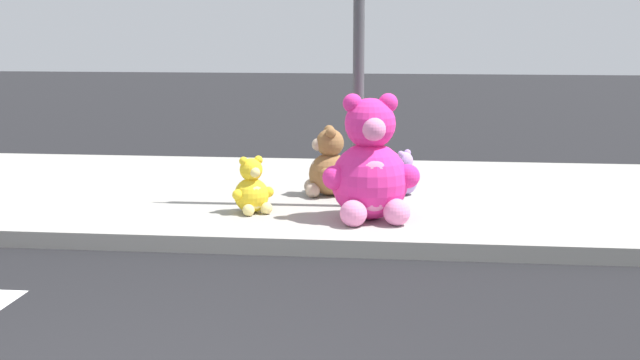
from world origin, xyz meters
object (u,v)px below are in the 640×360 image
(plush_pink_large, at_px, (370,170))
(plush_yellow, at_px, (252,190))
(plush_lavender, at_px, (403,177))
(plush_brown, at_px, (328,168))
(sign_pole, at_px, (359,32))

(plush_pink_large, distance_m, plush_yellow, 1.17)
(plush_pink_large, xyz_separation_m, plush_yellow, (-1.13, 0.17, -0.25))
(plush_lavender, xyz_separation_m, plush_brown, (-0.78, -0.12, 0.10))
(plush_yellow, height_order, plush_brown, plush_brown)
(sign_pole, bearing_deg, plush_brown, 123.50)
(sign_pole, bearing_deg, plush_lavender, 56.85)
(plush_yellow, xyz_separation_m, plush_brown, (0.62, 0.94, 0.07))
(sign_pole, xyz_separation_m, plush_brown, (-0.35, 0.53, -1.41))
(plush_pink_large, height_order, plush_lavender, plush_pink_large)
(sign_pole, height_order, plush_lavender, sign_pole)
(plush_brown, bearing_deg, plush_lavender, 8.93)
(plush_pink_large, bearing_deg, plush_brown, 114.50)
(plush_lavender, xyz_separation_m, plush_yellow, (-1.40, -1.07, 0.03))
(sign_pole, distance_m, plush_yellow, 1.82)
(plush_pink_large, height_order, plush_yellow, plush_pink_large)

